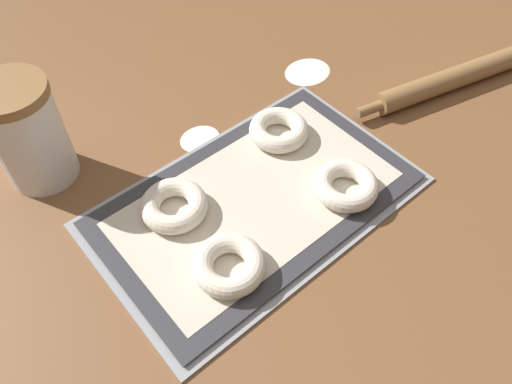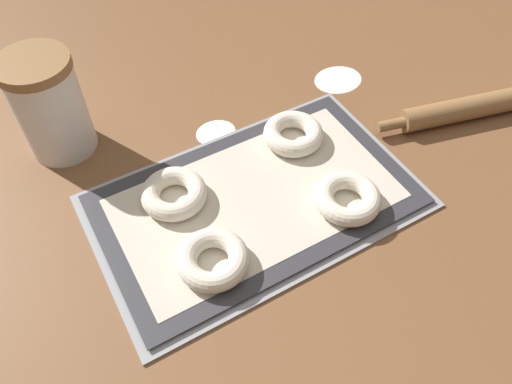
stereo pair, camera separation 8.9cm
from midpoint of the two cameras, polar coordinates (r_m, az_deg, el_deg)
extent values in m
plane|color=brown|center=(0.80, -3.02, -0.09)|extent=(2.80, 2.80, 0.00)
cube|color=#93969B|center=(0.78, -3.23, -1.24)|extent=(0.51, 0.31, 0.01)
cube|color=#333338|center=(0.78, -3.25, -1.00)|extent=(0.48, 0.29, 0.00)
cube|color=beige|center=(0.78, -3.25, -0.99)|extent=(0.43, 0.23, 0.00)
torus|color=silver|center=(0.70, -6.78, -8.56)|extent=(0.10, 0.10, 0.03)
torus|color=silver|center=(0.78, 7.06, 0.53)|extent=(0.10, 0.10, 0.03)
torus|color=silver|center=(0.77, -12.64, -1.76)|extent=(0.10, 0.10, 0.03)
torus|color=silver|center=(0.86, -0.35, 6.92)|extent=(0.10, 0.10, 0.03)
cylinder|color=white|center=(0.86, -27.24, 5.38)|extent=(0.11, 0.11, 0.16)
cylinder|color=olive|center=(0.81, -29.50, 9.71)|extent=(0.11, 0.11, 0.02)
cylinder|color=olive|center=(1.02, 18.97, 11.92)|extent=(0.32, 0.12, 0.04)
cylinder|color=olive|center=(0.92, 10.01, 9.17)|extent=(0.05, 0.03, 0.02)
ellipsoid|color=white|center=(0.89, -9.56, 5.75)|extent=(0.07, 0.06, 0.00)
ellipsoid|color=white|center=(1.02, 3.39, 13.46)|extent=(0.10, 0.08, 0.00)
camera|label=1|loc=(0.04, -93.32, -4.08)|focal=35.00mm
camera|label=2|loc=(0.04, 86.68, 4.08)|focal=35.00mm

